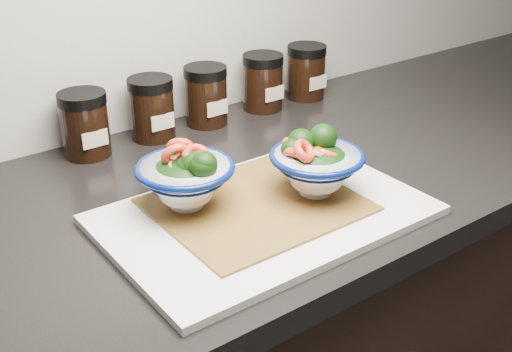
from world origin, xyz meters
TOP-DOWN VIEW (x-y plane):
  - countertop at (0.00, 1.45)m, footprint 3.50×0.60m
  - cutting_board at (-0.16, 1.34)m, footprint 0.45×0.30m
  - bamboo_mat at (-0.16, 1.35)m, footprint 0.28×0.24m
  - bowl_left at (-0.25, 1.41)m, footprint 0.14×0.14m
  - bowl_right at (-0.07, 1.33)m, footprint 0.14×0.14m
  - spice_jar_a at (-0.28, 1.69)m, footprint 0.08×0.08m
  - spice_jar_b at (-0.15, 1.69)m, footprint 0.08×0.08m
  - spice_jar_c at (-0.03, 1.69)m, footprint 0.08×0.08m
  - spice_jar_d at (0.10, 1.69)m, footprint 0.08×0.08m
  - spice_jar_e at (0.22, 1.69)m, footprint 0.08×0.08m

SIDE VIEW (x-z plane):
  - countertop at x=0.00m, z-range 0.86..0.90m
  - cutting_board at x=-0.16m, z-range 0.90..0.91m
  - bamboo_mat at x=-0.16m, z-range 0.91..0.92m
  - spice_jar_a at x=-0.28m, z-range 0.90..1.01m
  - spice_jar_b at x=-0.15m, z-range 0.90..1.01m
  - spice_jar_c at x=-0.03m, z-range 0.90..1.01m
  - spice_jar_d at x=0.10m, z-range 0.90..1.01m
  - spice_jar_e at x=0.22m, z-range 0.90..1.01m
  - bowl_right at x=-0.07m, z-range 0.91..1.01m
  - bowl_left at x=-0.25m, z-range 0.91..1.02m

